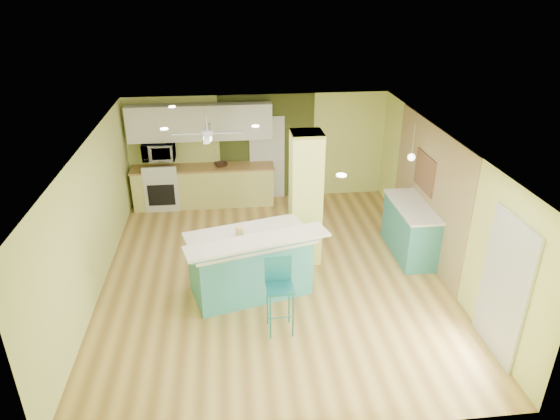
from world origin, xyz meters
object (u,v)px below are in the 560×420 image
at_px(bar_stool, 279,283).
at_px(side_counter, 411,229).
at_px(fruit_bowl, 221,165).
at_px(canister, 240,231).
at_px(peninsula, 250,263).

bearing_deg(bar_stool, side_counter, 32.79).
xyz_separation_m(side_counter, fruit_bowl, (-3.59, 2.71, 0.46)).
relative_size(side_counter, canister, 9.95).
relative_size(bar_stool, canister, 7.54).
height_order(bar_stool, canister, canister).
distance_m(bar_stool, fruit_bowl, 4.76).
height_order(side_counter, canister, canister).
relative_size(fruit_bowl, canister, 1.93).
relative_size(bar_stool, fruit_bowl, 3.90).
distance_m(side_counter, canister, 3.46).
height_order(peninsula, fruit_bowl, peninsula).
relative_size(peninsula, fruit_bowl, 7.69).
distance_m(fruit_bowl, canister, 3.64).
xyz_separation_m(peninsula, bar_stool, (0.38, -1.00, 0.25)).
xyz_separation_m(peninsula, canister, (-0.16, 0.06, 0.58)).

